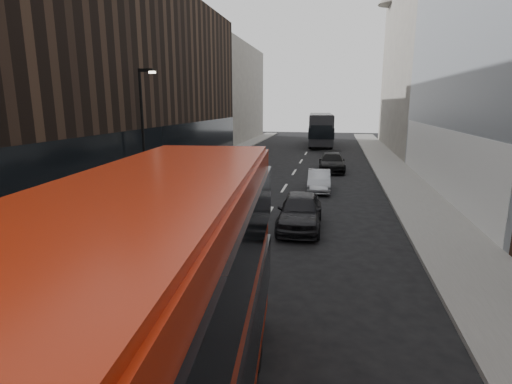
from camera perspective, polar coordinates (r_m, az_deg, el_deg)
The scene contains 12 objects.
sidewalk_right at distance 30.03m, azimuth 19.66°, elevation 2.03°, with size 3.00×80.00×0.15m, color slate.
sidewalk_left at distance 31.69m, azimuth -9.28°, elevation 3.12°, with size 2.00×80.00×0.15m, color slate.
building_modern_block at distance 27.04m, azimuth 31.52°, elevation 20.86°, with size 5.03×22.00×20.00m.
building_victorian at distance 49.17m, azimuth 21.99°, elevation 16.91°, with size 6.50×24.00×21.00m.
building_left_mid at distance 37.26m, azimuth -12.12°, elevation 15.09°, with size 5.00×24.00×14.00m, color black.
building_left_far at distance 58.12m, azimuth -3.30°, elevation 13.84°, with size 5.00×20.00×13.00m, color slate.
street_lamp at distance 24.96m, azimuth -15.77°, elevation 9.79°, with size 1.06×0.22×7.00m.
red_bus at distance 4.95m, azimuth -18.04°, elevation -22.87°, with size 3.53×10.75×4.27m.
grey_bus at distance 50.80m, azimuth 9.19°, elevation 8.92°, with size 3.52×12.25×3.91m.
car_a at distance 16.96m, azimuth 6.31°, elevation -2.67°, with size 1.79×4.44×1.51m, color black.
car_b at distance 24.40m, azimuth 8.99°, elevation 1.63°, with size 1.33×3.80×1.25m, color #96999E.
car_c at distance 31.73m, azimuth 10.77°, elevation 4.22°, with size 1.96×4.83×1.40m, color black.
Camera 1 is at (3.04, -4.26, 5.19)m, focal length 28.00 mm.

